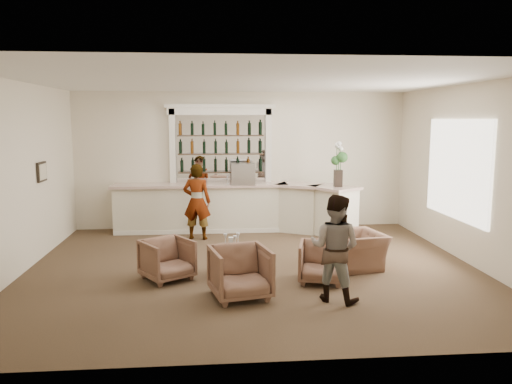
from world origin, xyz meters
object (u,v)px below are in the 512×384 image
(armchair_far, at_px, (357,250))
(cocktail_table, at_px, (233,260))
(guest, at_px, (335,248))
(armchair_right, at_px, (321,262))
(sommelier, at_px, (197,202))
(armchair_center, at_px, (240,273))
(espresso_machine, at_px, (243,174))
(bar_counter, at_px, (236,208))
(armchair_left, at_px, (167,259))
(flower_vase, at_px, (338,162))

(armchair_far, bearing_deg, cocktail_table, -95.48)
(guest, relative_size, armchair_right, 2.15)
(armchair_far, bearing_deg, sommelier, -140.83)
(armchair_center, relative_size, armchair_far, 0.87)
(sommelier, height_order, espresso_machine, sommelier)
(bar_counter, relative_size, cocktail_table, 8.61)
(guest, relative_size, espresso_machine, 2.86)
(guest, xyz_separation_m, armchair_right, (-0.01, 0.83, -0.46))
(cocktail_table, height_order, guest, guest)
(armchair_center, bearing_deg, cocktail_table, 80.50)
(bar_counter, distance_m, sommelier, 1.16)
(bar_counter, bearing_deg, cocktail_table, -93.65)
(cocktail_table, bearing_deg, guest, -43.10)
(armchair_left, distance_m, armchair_right, 2.55)
(bar_counter, xyz_separation_m, guest, (1.23, -4.67, 0.22))
(armchair_far, height_order, espresso_machine, espresso_machine)
(cocktail_table, bearing_deg, espresso_machine, 83.34)
(armchair_right, bearing_deg, armchair_left, -174.05)
(sommelier, bearing_deg, cocktail_table, 115.58)
(armchair_right, relative_size, flower_vase, 0.73)
(armchair_left, bearing_deg, sommelier, 47.79)
(armchair_far, bearing_deg, bar_counter, -158.25)
(bar_counter, distance_m, armchair_left, 3.75)
(cocktail_table, height_order, armchair_right, armchair_right)
(armchair_left, relative_size, espresso_machine, 1.37)
(espresso_machine, bearing_deg, armchair_right, -72.60)
(armchair_far, distance_m, flower_vase, 2.77)
(armchair_center, relative_size, flower_vase, 0.84)
(bar_counter, bearing_deg, espresso_machine, -16.96)
(cocktail_table, distance_m, armchair_center, 1.15)
(cocktail_table, bearing_deg, flower_vase, 46.74)
(bar_counter, distance_m, armchair_far, 3.69)
(guest, bearing_deg, sommelier, -29.79)
(sommelier, height_order, flower_vase, flower_vase)
(guest, bearing_deg, armchair_left, 7.38)
(guest, bearing_deg, armchair_far, -84.66)
(armchair_far, bearing_deg, armchair_center, -69.29)
(bar_counter, xyz_separation_m, flower_vase, (2.28, -0.68, 1.13))
(armchair_left, xyz_separation_m, espresso_machine, (1.47, 3.45, 1.04))
(sommelier, relative_size, guest, 1.07)
(armchair_center, distance_m, armchair_right, 1.50)
(armchair_right, relative_size, espresso_machine, 1.33)
(sommelier, height_order, guest, sommelier)
(cocktail_table, xyz_separation_m, flower_vase, (2.49, 2.64, 1.46))
(guest, relative_size, flower_vase, 1.56)
(armchair_far, distance_m, espresso_machine, 3.70)
(cocktail_table, distance_m, armchair_far, 2.27)
(sommelier, bearing_deg, bar_counter, -131.03)
(armchair_center, distance_m, espresso_machine, 4.53)
(guest, height_order, armchair_left, guest)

